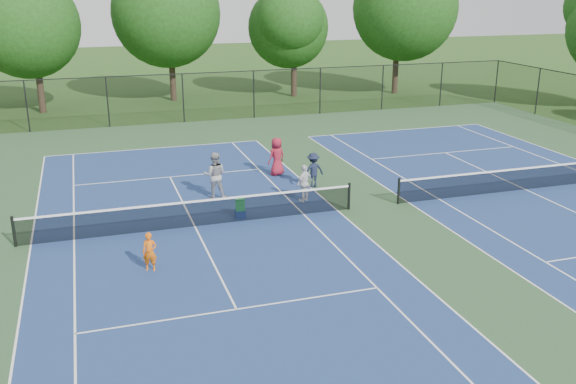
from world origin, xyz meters
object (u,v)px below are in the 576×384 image
object	(u,v)px
tree_back_d	(399,3)
child_player	(150,252)
ball_crate	(240,214)
ball_hopper	(240,204)
tree_back_b	(169,7)
instructor	(215,175)
bystander_b	(313,170)
bystander_c	(277,157)
bystander_a	(305,183)
tree_back_a	(32,19)
tree_back_c	(294,22)

from	to	relation	value
tree_back_d	child_player	xyz separation A→B (m)	(-21.90, -27.20, -6.22)
ball_crate	ball_hopper	distance (m)	0.37
tree_back_b	instructor	size ratio (longest dim) A/B	5.31
bystander_b	bystander_c	distance (m)	2.38
bystander_a	bystander_b	xyz separation A→B (m)	(0.95, 1.60, 0.00)
instructor	ball_hopper	world-z (taller)	instructor
child_player	bystander_c	world-z (taller)	bystander_c
tree_back_b	tree_back_d	distance (m)	17.12
tree_back_a	bystander_a	size ratio (longest dim) A/B	6.11
tree_back_c	ball_crate	world-z (taller)	tree_back_c
tree_back_d	bystander_b	distance (m)	26.10
tree_back_d	bystander_b	size ratio (longest dim) A/B	6.89
tree_back_c	tree_back_a	bearing A→B (deg)	-176.82
tree_back_b	ball_hopper	world-z (taller)	tree_back_b
tree_back_b	ball_hopper	bearing A→B (deg)	-92.74
tree_back_a	instructor	distance (m)	22.84
bystander_b	ball_crate	distance (m)	4.72
child_player	ball_hopper	distance (m)	5.14
tree_back_b	bystander_c	distance (m)	21.57
tree_back_a	tree_back_d	world-z (taller)	tree_back_d
bystander_b	bystander_a	bearing A→B (deg)	51.58
tree_back_c	instructor	distance (m)	24.85
tree_back_b	bystander_b	size ratio (longest dim) A/B	6.67
instructor	bystander_b	size ratio (longest dim) A/B	1.26
instructor	tree_back_a	bearing A→B (deg)	-55.72
bystander_b	bystander_c	bearing A→B (deg)	-74.55
tree_back_d	bystander_b	bearing A→B (deg)	-124.53
instructor	ball_crate	size ratio (longest dim) A/B	4.98
tree_back_c	ball_hopper	size ratio (longest dim) A/B	19.09
tree_back_a	child_player	world-z (taller)	tree_back_a
child_player	bystander_a	distance (m)	8.06
tree_back_a	bystander_b	xyz separation A→B (m)	(11.61, -20.91, -5.29)
tree_back_b	bystander_a	bearing A→B (deg)	-86.12
bystander_a	bystander_b	size ratio (longest dim) A/B	1.00
ball_hopper	tree_back_a	bearing A→B (deg)	108.23
child_player	bystander_c	bearing A→B (deg)	69.14
instructor	ball_hopper	size ratio (longest dim) A/B	4.29
child_player	bystander_a	bearing A→B (deg)	52.42
ball_crate	ball_hopper	xyz separation A→B (m)	(0.00, 0.00, 0.37)
tree_back_c	ball_hopper	distance (m)	27.10
tree_back_b	instructor	bearing A→B (deg)	-94.04
bystander_b	ball_crate	xyz separation A→B (m)	(-3.84, -2.69, -0.60)
child_player	bystander_a	world-z (taller)	bystander_a
child_player	ball_hopper	xyz separation A→B (m)	(3.67, 3.60, -0.08)
tree_back_d	ball_crate	bearing A→B (deg)	-127.68
tree_back_b	tree_back_d	size ratio (longest dim) A/B	0.97
bystander_c	ball_crate	bearing A→B (deg)	36.95
child_player	instructor	world-z (taller)	instructor
tree_back_a	ball_hopper	bearing A→B (deg)	-71.77
bystander_a	child_player	bearing A→B (deg)	4.97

